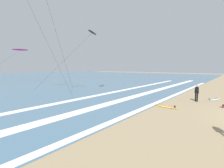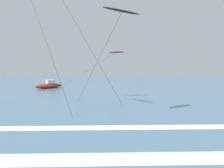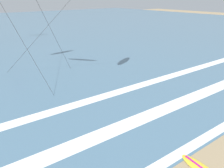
# 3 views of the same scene
# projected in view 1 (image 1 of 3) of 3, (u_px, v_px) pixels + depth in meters

# --- Properties ---
(wave_foam_shoreline) EXTENTS (46.64, 0.52, 0.01)m
(wave_foam_shoreline) POSITION_uv_depth(u_px,v_px,m) (160.00, 101.00, 16.21)
(wave_foam_shoreline) COLOR white
(wave_foam_shoreline) RESTS_ON ocean_surface
(wave_foam_mid_break) EXTENTS (59.28, 1.06, 0.01)m
(wave_foam_mid_break) POSITION_uv_depth(u_px,v_px,m) (125.00, 99.00, 17.34)
(wave_foam_mid_break) COLOR white
(wave_foam_mid_break) RESTS_ON ocean_surface
(wave_foam_outer_break) EXTENTS (50.32, 0.86, 0.01)m
(wave_foam_outer_break) POSITION_uv_depth(u_px,v_px,m) (101.00, 95.00, 20.24)
(wave_foam_outer_break) COLOR white
(wave_foam_outer_break) RESTS_ON ocean_surface
(surfer_foreground_main) EXTENTS (0.35, 0.47, 1.60)m
(surfer_foreground_main) POSITION_uv_depth(u_px,v_px,m) (197.00, 92.00, 16.18)
(surfer_foreground_main) COLOR black
(surfer_foreground_main) RESTS_ON ground
(surfboard_near_water) EXTENTS (0.94, 2.17, 0.25)m
(surfboard_near_water) POSITION_uv_depth(u_px,v_px,m) (166.00, 106.00, 14.09)
(surfboard_near_water) COLOR yellow
(surfboard_near_water) RESTS_ON ground
(surfboard_foreground_flat) EXTENTS (2.17, 1.33, 0.25)m
(surfboard_foreground_flat) POSITION_uv_depth(u_px,v_px,m) (214.00, 99.00, 17.11)
(surfboard_foreground_flat) COLOR silver
(surfboard_foreground_flat) RESTS_ON ground
(kite_black_low_near) EXTENTS (6.08, 8.31, 8.01)m
(kite_black_low_near) POSITION_uv_depth(u_px,v_px,m) (92.00, 33.00, 21.87)
(kite_black_low_near) COLOR black
(kite_black_low_near) RESTS_ON ground
(kite_magenta_high_left) EXTENTS (12.40, 5.73, 7.18)m
(kite_magenta_high_left) POSITION_uv_depth(u_px,v_px,m) (20.00, 50.00, 35.78)
(kite_magenta_high_left) COLOR #CC2384
(kite_magenta_high_left) RESTS_ON ground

